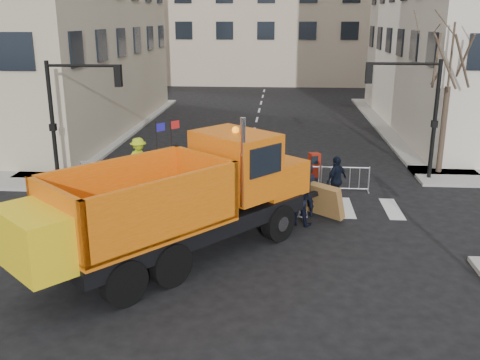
# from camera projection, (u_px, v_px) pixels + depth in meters

# --- Properties ---
(ground) EXTENTS (120.00, 120.00, 0.00)m
(ground) POSITION_uv_depth(u_px,v_px,m) (219.00, 267.00, 15.88)
(ground) COLOR black
(ground) RESTS_ON ground
(sidewalk_back) EXTENTS (64.00, 5.00, 0.15)m
(sidewalk_back) POSITION_uv_depth(u_px,v_px,m) (241.00, 181.00, 23.97)
(sidewalk_back) COLOR gray
(sidewalk_back) RESTS_ON ground
(traffic_light_left) EXTENTS (0.18, 0.18, 5.40)m
(traffic_light_left) POSITION_uv_depth(u_px,v_px,m) (53.00, 125.00, 22.83)
(traffic_light_left) COLOR black
(traffic_light_left) RESTS_ON ground
(traffic_light_right) EXTENTS (0.18, 0.18, 5.40)m
(traffic_light_right) POSITION_uv_depth(u_px,v_px,m) (435.00, 122.00, 23.53)
(traffic_light_right) COLOR black
(traffic_light_right) RESTS_ON ground
(crowd_barriers) EXTENTS (12.60, 0.60, 1.10)m
(crowd_barriers) POSITION_uv_depth(u_px,v_px,m) (222.00, 176.00, 23.02)
(crowd_barriers) COLOR #9EA0A5
(crowd_barriers) RESTS_ON ground
(street_tree) EXTENTS (3.00, 3.00, 7.50)m
(street_tree) POSITION_uv_depth(u_px,v_px,m) (447.00, 95.00, 24.13)
(street_tree) COLOR #382B21
(street_tree) RESTS_ON ground
(plow_truck) EXTENTS (9.57, 10.36, 4.33)m
(plow_truck) POSITION_uv_depth(u_px,v_px,m) (177.00, 199.00, 15.88)
(plow_truck) COLOR black
(plow_truck) RESTS_ON ground
(cop_a) EXTENTS (0.80, 0.58, 2.03)m
(cop_a) POSITION_uv_depth(u_px,v_px,m) (307.00, 190.00, 19.65)
(cop_a) COLOR black
(cop_a) RESTS_ON ground
(cop_b) EXTENTS (1.10, 0.99, 1.87)m
(cop_b) POSITION_uv_depth(u_px,v_px,m) (300.00, 199.00, 18.91)
(cop_b) COLOR black
(cop_b) RESTS_ON ground
(cop_c) EXTENTS (1.13, 1.15, 1.94)m
(cop_c) POSITION_uv_depth(u_px,v_px,m) (336.00, 180.00, 21.03)
(cop_c) COLOR black
(cop_c) RESTS_ON ground
(worker) EXTENTS (1.42, 1.40, 1.96)m
(worker) POSITION_uv_depth(u_px,v_px,m) (139.00, 160.00, 23.41)
(worker) COLOR #ACC617
(worker) RESTS_ON sidewalk_back
(newspaper_box) EXTENTS (0.57, 0.55, 1.10)m
(newspaper_box) POSITION_uv_depth(u_px,v_px,m) (314.00, 165.00, 24.21)
(newspaper_box) COLOR maroon
(newspaper_box) RESTS_ON sidewalk_back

